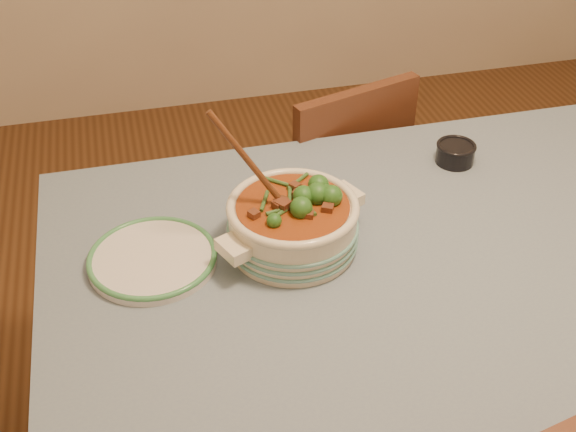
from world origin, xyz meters
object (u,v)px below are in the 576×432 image
at_px(dining_table, 433,288).
at_px(condiment_bowl, 456,152).
at_px(stew_casserole, 293,220).
at_px(chair_far, 333,184).
at_px(white_plate, 152,258).

relative_size(dining_table, condiment_bowl, 13.14).
bearing_deg(stew_casserole, dining_table, -20.48).
height_order(dining_table, chair_far, chair_far).
bearing_deg(condiment_bowl, dining_table, -119.52).
bearing_deg(condiment_bowl, chair_far, 119.78).
bearing_deg(dining_table, condiment_bowl, 60.48).
relative_size(white_plate, chair_far, 0.41).
xyz_separation_m(white_plate, chair_far, (0.58, 0.57, -0.28)).
relative_size(condiment_bowl, chair_far, 0.15).
xyz_separation_m(white_plate, condiment_bowl, (0.79, 0.21, 0.02)).
height_order(stew_casserole, chair_far, stew_casserole).
relative_size(dining_table, white_plate, 4.78).
bearing_deg(stew_casserole, condiment_bowl, 25.19).
bearing_deg(dining_table, white_plate, 167.84).
height_order(dining_table, stew_casserole, stew_casserole).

